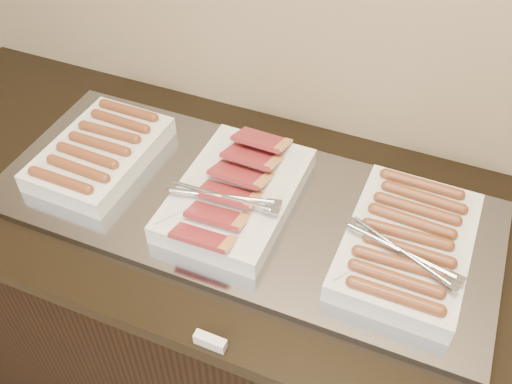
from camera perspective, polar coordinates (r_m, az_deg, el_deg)
counter at (r=1.73m, az=-1.24°, el=-11.83°), size 2.06×0.76×0.90m
warming_tray at (r=1.37m, az=-1.45°, el=-1.35°), size 1.20×0.50×0.02m
dish_left at (r=1.50m, az=-15.30°, el=3.91°), size 0.24×0.36×0.07m
dish_center at (r=1.34m, az=-2.06°, el=-0.07°), size 0.28×0.41×0.09m
dish_right at (r=1.27m, az=14.88°, el=-4.99°), size 0.28×0.39×0.08m
label_holder at (r=1.15m, az=-4.60°, el=-14.68°), size 0.07×0.02×0.03m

